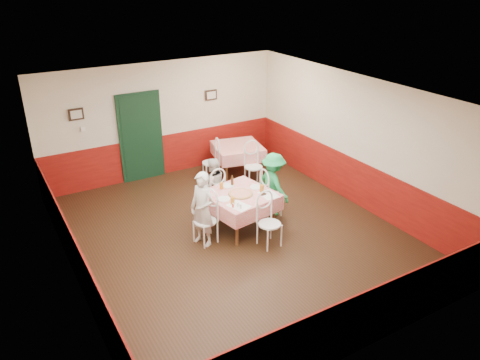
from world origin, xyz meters
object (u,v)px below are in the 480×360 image
diner_left (203,209)px  diner_far (212,185)px  glass_b (262,189)px  chair_near (270,224)px  pizza (241,194)px  diner_right (273,185)px  main_table (240,211)px  beer_bottle (232,181)px  chair_second_b (254,167)px  glass_c (221,186)px  chair_left (205,221)px  glass_a (232,201)px  chair_far (214,193)px  wallet (263,194)px  chair_second_a (211,163)px  second_table (238,160)px  chair_right (271,195)px

diner_left → diner_far: diner_left is taller
glass_b → chair_near: bearing=-110.7°
chair_near → pizza: chair_near is taller
diner_right → pizza: bearing=98.9°
main_table → beer_bottle: 0.63m
diner_left → diner_right: size_ratio=1.06×
chair_second_b → glass_c: (-1.51, -1.22, 0.38)m
pizza → beer_bottle: bearing=82.6°
chair_near → glass_c: 1.32m
glass_b → glass_c: (-0.61, 0.53, -0.01)m
pizza → diner_left: (-0.88, -0.12, -0.05)m
diner_far → diner_right: diner_right is taller
pizza → glass_c: size_ratio=3.42×
chair_left → glass_a: bearing=59.0°
chair_left → glass_c: bearing=117.6°
chair_left → diner_left: 0.28m
chair_far → wallet: bearing=111.8°
diner_right → chair_second_b: bearing=-19.3°
chair_left → chair_second_a: size_ratio=1.00×
chair_near → diner_left: (-1.03, 0.68, 0.27)m
chair_second_b → diner_far: diner_far is taller
main_table → beer_bottle: size_ratio=6.05×
second_table → wallet: wallet is taller
second_table → chair_second_a: (-0.75, 0.00, 0.08)m
chair_second_a → chair_far: bearing=-12.9°
glass_b → wallet: bearing=-112.0°
chair_left → diner_right: diner_right is taller
chair_right → glass_b: (-0.44, -0.30, 0.39)m
glass_c → chair_near: bearing=-73.7°
second_table → wallet: (-0.94, -2.61, 0.40)m
chair_far → chair_near: same height
chair_second_a → wallet: size_ratio=8.18×
second_table → chair_second_b: chair_second_b is taller
wallet → chair_far: bearing=104.8°
glass_c → diner_far: diner_far is taller
wallet → diner_left: (-1.25, 0.11, -0.05)m
chair_second_a → glass_a: (-0.90, -2.66, 0.38)m
diner_left → diner_right: bearing=75.7°
glass_c → main_table: bearing=-60.7°
chair_near → glass_a: (-0.49, 0.52, 0.38)m
pizza → glass_a: size_ratio=3.28×
chair_far → glass_b: bearing=115.9°
chair_second_a → diner_far: bearing=-13.9°
chair_right → pizza: (-0.84, -0.18, 0.33)m
chair_far → diner_far: diner_far is taller
diner_right → main_table: bearing=96.6°
second_table → chair_left: (-2.14, -2.49, 0.08)m
beer_bottle → wallet: bearing=-64.8°
chair_far → chair_near: 1.70m
chair_far → pizza: size_ratio=1.96×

